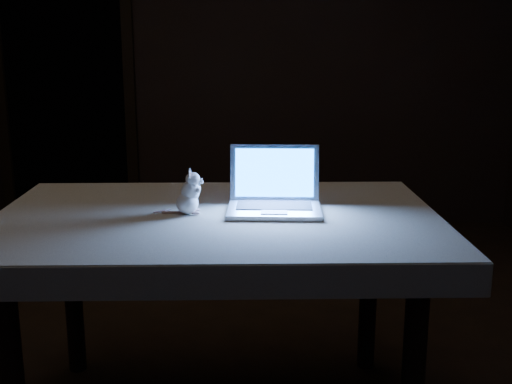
# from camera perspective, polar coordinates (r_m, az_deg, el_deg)

# --- Properties ---
(back_wall) EXTENTS (4.50, 0.04, 2.60)m
(back_wall) POSITION_cam_1_polar(r_m,az_deg,el_deg) (4.85, -4.03, 12.42)
(back_wall) COLOR black
(back_wall) RESTS_ON ground
(doorway) EXTENTS (1.06, 0.36, 2.13)m
(doorway) POSITION_cam_1_polar(r_m,az_deg,el_deg) (5.09, -16.58, 9.30)
(doorway) COLOR black
(doorway) RESTS_ON back_wall
(table) EXTENTS (1.49, 1.00, 0.77)m
(table) POSITION_cam_1_polar(r_m,az_deg,el_deg) (2.37, -3.38, -11.22)
(table) COLOR black
(table) RESTS_ON floor
(tablecloth) EXTENTS (1.62, 1.15, 0.10)m
(tablecloth) POSITION_cam_1_polar(r_m,az_deg,el_deg) (2.25, -3.31, -3.18)
(tablecloth) COLOR beige
(tablecloth) RESTS_ON table
(laptop) EXTENTS (0.33, 0.29, 0.22)m
(laptop) POSITION_cam_1_polar(r_m,az_deg,el_deg) (2.23, 1.65, 0.91)
(laptop) COLOR silver
(laptop) RESTS_ON tablecloth
(plush_mouse) EXTENTS (0.14, 0.14, 0.16)m
(plush_mouse) POSITION_cam_1_polar(r_m,az_deg,el_deg) (2.24, -6.14, 0.01)
(plush_mouse) COLOR white
(plush_mouse) RESTS_ON tablecloth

